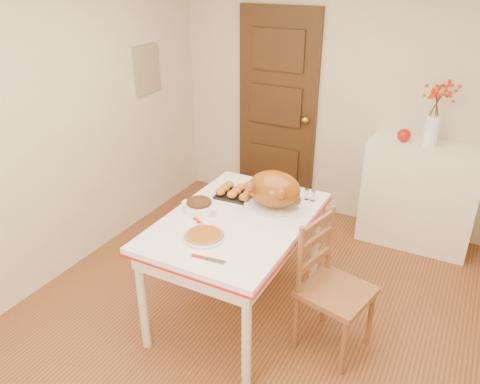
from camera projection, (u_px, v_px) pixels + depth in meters
The scene contains 18 objects.
floor at pixel (252, 327), 3.47m from camera, with size 3.50×4.00×0.00m, color #5A311C.
wall_back at pixel (346, 98), 4.51m from camera, with size 3.50×0.00×2.50m, color beige.
wall_left at pixel (52, 129), 3.65m from camera, with size 0.00×4.00×2.50m, color beige.
door_back at pixel (277, 111), 4.87m from camera, with size 0.85×0.06×2.06m, color #3A2011.
photo_board at pixel (147, 69), 4.49m from camera, with size 0.03×0.35×0.45m, color tan.
sideboard at pixel (419, 195), 4.32m from camera, with size 0.98×0.44×0.98m, color white.
kitchen_table at pixel (237, 267), 3.44m from camera, with size 0.94×1.37×0.82m, color white, non-canonical shape.
chair_oak at pixel (337, 289), 3.10m from camera, with size 0.43×0.43×0.97m, color brown, non-canonical shape.
berry_vase at pixel (435, 115), 3.98m from camera, with size 0.29×0.29×0.56m, color white, non-canonical shape.
apple at pixel (404, 135), 4.17m from camera, with size 0.12×0.12×0.12m, color #B0110D.
turkey_platter at pixel (274, 191), 3.33m from camera, with size 0.45×0.36×0.28m, color brown, non-canonical shape.
pumpkin_pie at pixel (204, 235), 3.00m from camera, with size 0.25×0.25×0.05m, color brown.
stuffing_dish at pixel (199, 205), 3.32m from camera, with size 0.27×0.21×0.10m, color #4B2B13, non-canonical shape.
rolls_tray at pixel (237, 192), 3.55m from camera, with size 0.29×0.23×0.08m, color #BE752F, non-canonical shape.
pie_server at pixel (208, 259), 2.80m from camera, with size 0.22×0.06×0.01m, color silver, non-canonical shape.
carving_knife at pixel (202, 225), 3.17m from camera, with size 0.27×0.07×0.01m, color silver, non-canonical shape.
drinking_glass at pixel (282, 184), 3.63m from camera, with size 0.07×0.07×0.12m, color white.
shaker_pair at pixel (310, 195), 3.49m from camera, with size 0.08×0.03×0.08m, color white, non-canonical shape.
Camera 1 is at (1.17, -2.41, 2.42)m, focal length 35.23 mm.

